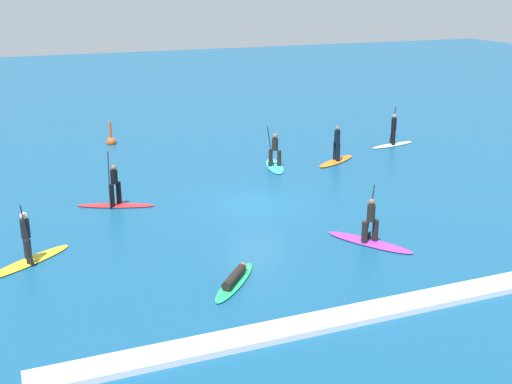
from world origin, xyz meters
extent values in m
plane|color=navy|center=(0.00, 0.00, 0.00)|extent=(120.00, 120.00, 0.00)
ellipsoid|color=#33C6CC|center=(2.91, 4.77, 0.04)|extent=(1.48, 2.90, 0.09)
cylinder|color=black|center=(2.76, 4.93, 0.47)|extent=(0.24, 0.24, 0.76)
cylinder|color=black|center=(3.07, 4.60, 0.47)|extent=(0.24, 0.24, 0.76)
cylinder|color=black|center=(2.91, 4.77, 1.14)|extent=(0.37, 0.37, 0.58)
sphere|color=brown|center=(2.91, 4.77, 1.55)|extent=(0.31, 0.31, 0.25)
cylinder|color=black|center=(2.64, 4.69, 1.09)|extent=(0.35, 0.13, 1.98)
cube|color=black|center=(2.64, 4.69, 0.15)|extent=(0.21, 0.11, 0.32)
ellipsoid|color=red|center=(-5.42, 1.82, 0.04)|extent=(3.15, 1.71, 0.07)
cylinder|color=black|center=(-5.25, 1.94, 0.52)|extent=(0.27, 0.27, 0.89)
cylinder|color=black|center=(-5.58, 1.69, 0.52)|extent=(0.27, 0.27, 0.89)
cylinder|color=black|center=(-5.42, 1.82, 1.25)|extent=(0.37, 0.37, 0.55)
sphere|color=brown|center=(-5.42, 1.82, 1.63)|extent=(0.29, 0.29, 0.22)
cylinder|color=black|center=(-5.64, 1.65, 1.21)|extent=(0.14, 0.27, 2.27)
cube|color=black|center=(-5.64, 1.65, 0.13)|extent=(0.13, 0.21, 0.32)
ellipsoid|color=orange|center=(6.15, 4.43, 0.05)|extent=(2.89, 2.04, 0.10)
cylinder|color=black|center=(6.15, 4.28, 0.55)|extent=(0.28, 0.28, 0.91)
cylinder|color=black|center=(6.16, 4.58, 0.55)|extent=(0.28, 0.28, 0.91)
cylinder|color=black|center=(6.15, 4.43, 1.32)|extent=(0.40, 0.40, 0.62)
sphere|color=brown|center=(6.15, 4.43, 1.74)|extent=(0.30, 0.30, 0.22)
ellipsoid|color=white|center=(10.71, 6.29, 0.04)|extent=(2.98, 1.08, 0.07)
cylinder|color=black|center=(10.66, 6.15, 0.45)|extent=(0.21, 0.21, 0.77)
cylinder|color=black|center=(10.76, 6.43, 0.45)|extent=(0.21, 0.21, 0.77)
cylinder|color=black|center=(10.71, 6.29, 1.19)|extent=(0.33, 0.33, 0.70)
sphere|color=#A37556|center=(10.71, 6.29, 1.65)|extent=(0.26, 0.26, 0.23)
cylinder|color=black|center=(10.82, 6.56, 1.11)|extent=(0.11, 0.34, 2.05)
cube|color=black|center=(10.82, 6.56, 0.13)|extent=(0.10, 0.21, 0.32)
ellipsoid|color=yellow|center=(-9.07, -2.68, 0.04)|extent=(3.04, 2.43, 0.07)
cylinder|color=black|center=(-9.08, -2.46, 0.48)|extent=(0.27, 0.27, 0.80)
cylinder|color=black|center=(-9.05, -2.90, 0.48)|extent=(0.27, 0.27, 0.80)
cylinder|color=black|center=(-9.07, -2.68, 1.19)|extent=(0.41, 0.41, 0.62)
sphere|color=beige|center=(-9.07, -2.68, 1.62)|extent=(0.34, 0.34, 0.25)
cylinder|color=black|center=(-9.04, -2.97, 1.06)|extent=(0.25, 0.32, 1.96)
cube|color=black|center=(-9.04, -2.97, 0.13)|extent=(0.17, 0.20, 0.32)
ellipsoid|color=#23B266|center=(-3.36, -6.61, 0.04)|extent=(2.31, 2.59, 0.09)
cylinder|color=black|center=(-3.39, -6.65, 0.23)|extent=(1.12, 1.26, 0.28)
sphere|color=brown|center=(-2.86, -6.02, 0.25)|extent=(0.32, 0.32, 0.22)
ellipsoid|color=purple|center=(2.11, -5.41, 0.04)|extent=(2.32, 3.17, 0.08)
cylinder|color=black|center=(2.32, -5.41, 0.45)|extent=(0.30, 0.30, 0.76)
cylinder|color=black|center=(1.90, -5.41, 0.45)|extent=(0.30, 0.30, 0.76)
cylinder|color=black|center=(2.11, -5.41, 1.13)|extent=(0.39, 0.39, 0.59)
sphere|color=brown|center=(2.11, -5.41, 1.53)|extent=(0.30, 0.30, 0.22)
cylinder|color=black|center=(2.24, -5.15, 1.05)|extent=(0.40, 0.27, 1.92)
cube|color=black|center=(2.24, -5.15, 0.14)|extent=(0.20, 0.16, 0.32)
sphere|color=#E55119|center=(-3.75, 12.40, 0.13)|extent=(0.52, 0.52, 0.52)
cylinder|color=#E55119|center=(-3.75, 12.40, 0.65)|extent=(0.14, 0.14, 1.29)
cube|color=white|center=(0.00, -9.85, 0.09)|extent=(19.29, 0.90, 0.18)
camera|label=1|loc=(-9.44, -23.49, 8.81)|focal=45.66mm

